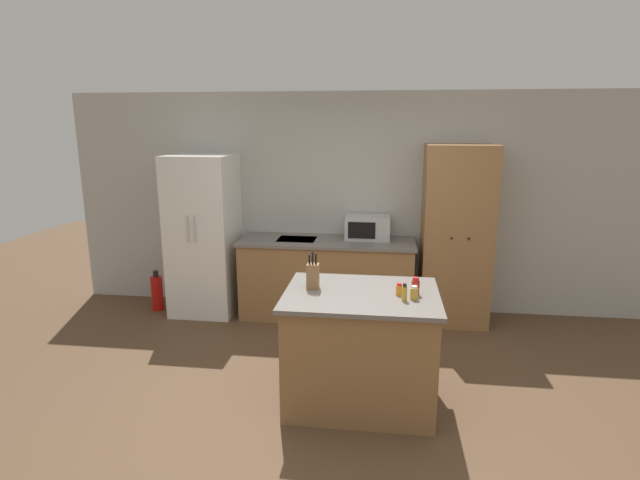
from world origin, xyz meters
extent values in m
plane|color=brown|center=(0.00, 0.00, 0.00)|extent=(14.00, 14.00, 0.00)
cube|color=#B2B2AD|center=(0.00, 2.33, 1.30)|extent=(7.20, 0.06, 2.60)
cube|color=white|center=(-1.87, 1.94, 0.94)|extent=(0.74, 0.72, 1.88)
cylinder|color=silver|center=(-1.91, 1.57, 1.09)|extent=(0.02, 0.02, 0.30)
cylinder|color=silver|center=(-1.83, 1.57, 1.09)|extent=(0.02, 0.02, 0.30)
cube|color=olive|center=(-0.40, 1.96, 0.44)|extent=(1.98, 0.67, 0.89)
cube|color=slate|center=(-0.40, 1.96, 0.90)|extent=(2.02, 0.71, 0.03)
cube|color=#9EA0A3|center=(-0.75, 1.96, 0.92)|extent=(0.44, 0.34, 0.01)
cube|color=olive|center=(1.05, 1.99, 1.01)|extent=(0.75, 0.61, 2.02)
sphere|color=black|center=(0.96, 1.68, 1.05)|extent=(0.02, 0.02, 0.02)
sphere|color=black|center=(1.14, 1.68, 1.05)|extent=(0.02, 0.02, 0.02)
cube|color=olive|center=(0.09, 0.13, 0.45)|extent=(1.16, 0.89, 0.90)
cube|color=slate|center=(0.09, 0.13, 0.92)|extent=(1.22, 0.95, 0.03)
cube|color=#B2B5B7|center=(0.06, 2.10, 1.06)|extent=(0.51, 0.36, 0.27)
cube|color=black|center=(0.00, 1.91, 1.06)|extent=(0.31, 0.01, 0.19)
cube|color=olive|center=(-0.31, 0.18, 1.03)|extent=(0.10, 0.09, 0.20)
cylinder|color=black|center=(-0.33, 0.17, 1.18)|extent=(0.02, 0.02, 0.08)
cylinder|color=black|center=(-0.31, 0.17, 1.19)|extent=(0.02, 0.02, 0.10)
cylinder|color=black|center=(-0.28, 0.18, 1.18)|extent=(0.02, 0.02, 0.09)
cylinder|color=orange|center=(0.38, 0.11, 0.97)|extent=(0.05, 0.05, 0.08)
cylinder|color=red|center=(0.38, 0.11, 1.02)|extent=(0.04, 0.04, 0.02)
cylinder|color=gold|center=(0.41, -0.01, 0.99)|extent=(0.04, 0.04, 0.11)
cylinder|color=black|center=(0.41, -0.01, 1.05)|extent=(0.03, 0.03, 0.02)
cylinder|color=gold|center=(0.49, 0.02, 0.98)|extent=(0.06, 0.06, 0.09)
cylinder|color=silver|center=(0.49, 0.02, 1.03)|extent=(0.04, 0.04, 0.02)
cylinder|color=#B2281E|center=(0.50, 0.13, 0.99)|extent=(0.06, 0.06, 0.12)
cylinder|color=red|center=(0.50, 0.13, 1.06)|extent=(0.05, 0.05, 0.03)
cylinder|color=red|center=(-2.48, 1.87, 0.21)|extent=(0.14, 0.14, 0.42)
cylinder|color=black|center=(-2.48, 1.87, 0.46)|extent=(0.06, 0.06, 0.07)
camera|label=1|loc=(0.24, -3.61, 2.23)|focal=28.00mm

